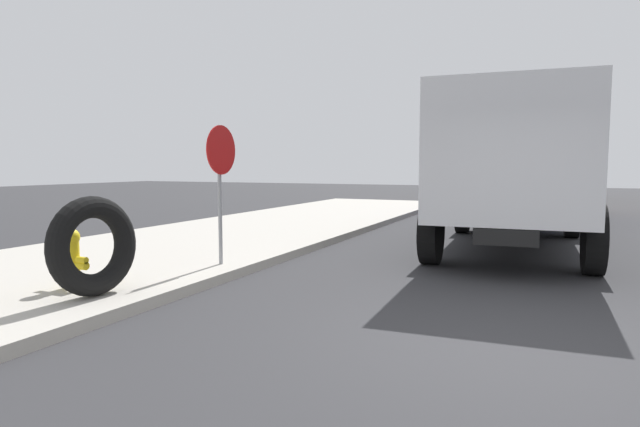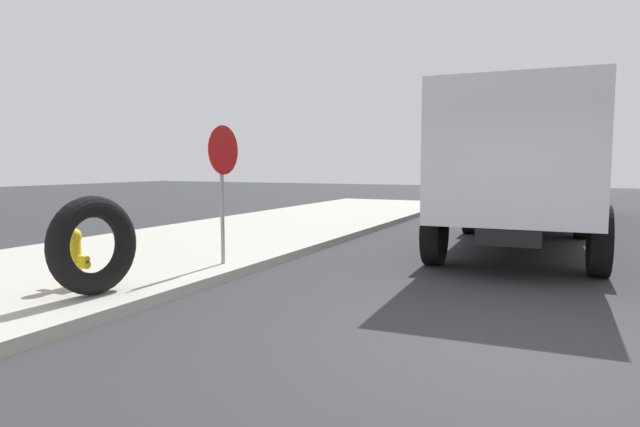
{
  "view_description": "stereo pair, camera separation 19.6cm",
  "coord_description": "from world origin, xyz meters",
  "px_view_note": "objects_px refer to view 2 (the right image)",
  "views": [
    {
      "loc": [
        -5.0,
        -0.3,
        1.7
      ],
      "look_at": [
        1.66,
        2.62,
        1.04
      ],
      "focal_mm": 29.85,
      "sensor_mm": 36.0,
      "label": 1
    },
    {
      "loc": [
        -4.92,
        -0.48,
        1.7
      ],
      "look_at": [
        1.66,
        2.62,
        1.04
      ],
      "focal_mm": 29.85,
      "sensor_mm": 36.0,
      "label": 2
    }
  ],
  "objects_px": {
    "fire_hydrant": "(74,255)",
    "dump_truck_blue": "(558,168)",
    "dump_truck_yellow": "(540,167)",
    "dump_truck_gray": "(521,170)",
    "loose_tire": "(93,245)",
    "stop_sign": "(223,168)"
  },
  "relations": [
    {
      "from": "stop_sign",
      "to": "dump_truck_blue",
      "type": "bearing_deg",
      "value": -20.1
    },
    {
      "from": "loose_tire",
      "to": "fire_hydrant",
      "type": "bearing_deg",
      "value": 70.94
    },
    {
      "from": "fire_hydrant",
      "to": "stop_sign",
      "type": "distance_m",
      "value": 2.53
    },
    {
      "from": "stop_sign",
      "to": "dump_truck_yellow",
      "type": "xyz_separation_m",
      "value": [
        22.56,
        -3.48,
        -0.04
      ]
    },
    {
      "from": "dump_truck_blue",
      "to": "dump_truck_gray",
      "type": "bearing_deg",
      "value": 176.44
    },
    {
      "from": "dump_truck_yellow",
      "to": "fire_hydrant",
      "type": "bearing_deg",
      "value": 170.15
    },
    {
      "from": "fire_hydrant",
      "to": "dump_truck_blue",
      "type": "bearing_deg",
      "value": -20.19
    },
    {
      "from": "loose_tire",
      "to": "dump_truck_yellow",
      "type": "distance_m",
      "value": 25.18
    },
    {
      "from": "stop_sign",
      "to": "dump_truck_gray",
      "type": "distance_m",
      "value": 5.87
    },
    {
      "from": "fire_hydrant",
      "to": "loose_tire",
      "type": "bearing_deg",
      "value": -109.06
    },
    {
      "from": "fire_hydrant",
      "to": "dump_truck_gray",
      "type": "bearing_deg",
      "value": -36.86
    },
    {
      "from": "fire_hydrant",
      "to": "dump_truck_gray",
      "type": "xyz_separation_m",
      "value": [
        6.42,
        -4.82,
        1.06
      ]
    },
    {
      "from": "loose_tire",
      "to": "dump_truck_blue",
      "type": "xyz_separation_m",
      "value": [
        14.65,
        -4.73,
        0.86
      ]
    },
    {
      "from": "dump_truck_gray",
      "to": "loose_tire",
      "type": "bearing_deg",
      "value": 147.43
    },
    {
      "from": "stop_sign",
      "to": "dump_truck_yellow",
      "type": "bearing_deg",
      "value": -8.78
    },
    {
      "from": "stop_sign",
      "to": "dump_truck_gray",
      "type": "xyz_separation_m",
      "value": [
        4.29,
        -4.01,
        -0.04
      ]
    },
    {
      "from": "loose_tire",
      "to": "stop_sign",
      "type": "height_order",
      "value": "stop_sign"
    },
    {
      "from": "dump_truck_gray",
      "to": "dump_truck_yellow",
      "type": "xyz_separation_m",
      "value": [
        18.27,
        0.53,
        0.0
      ]
    },
    {
      "from": "dump_truck_gray",
      "to": "fire_hydrant",
      "type": "bearing_deg",
      "value": 143.14
    },
    {
      "from": "fire_hydrant",
      "to": "dump_truck_yellow",
      "type": "xyz_separation_m",
      "value": [
        24.69,
        -4.29,
        1.06
      ]
    },
    {
      "from": "fire_hydrant",
      "to": "dump_truck_yellow",
      "type": "height_order",
      "value": "dump_truck_yellow"
    },
    {
      "from": "stop_sign",
      "to": "dump_truck_yellow",
      "type": "relative_size",
      "value": 0.31
    }
  ]
}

